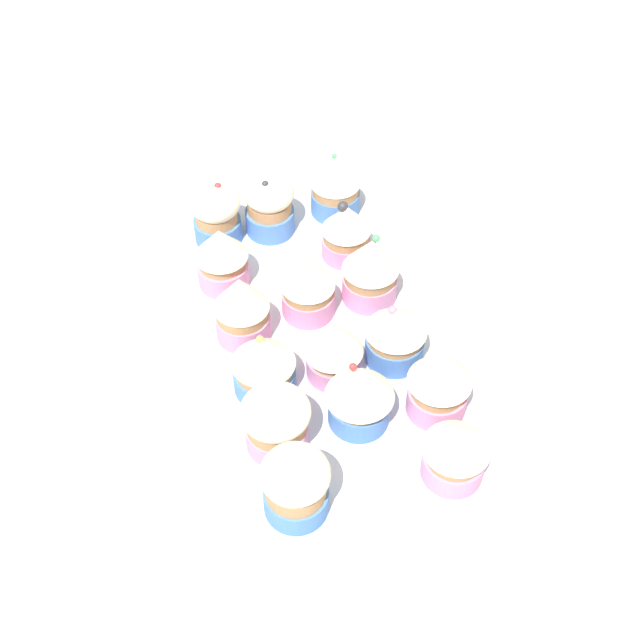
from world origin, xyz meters
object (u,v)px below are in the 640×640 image
cupcake_4 (276,421)px  cupcake_6 (269,205)px  cupcake_9 (360,393)px  cupcake_5 (296,484)px  baking_tray (320,344)px  cupcake_8 (330,350)px  cupcake_13 (396,334)px  cupcake_1 (222,257)px  cupcake_11 (346,231)px  cupcake_10 (335,185)px  cupcake_3 (264,364)px  cupcake_15 (456,451)px  cupcake_2 (242,308)px  cupcake_14 (440,381)px  cupcake_12 (370,269)px  cupcake_7 (310,288)px  cupcake_0 (216,213)px

cupcake_4 → cupcake_6: size_ratio=0.89×
cupcake_9 → cupcake_5: bearing=-48.0°
baking_tray → cupcake_8: 6.07cm
cupcake_6 → cupcake_9: bearing=2.3°
cupcake_9 → cupcake_13: (-6.11, 5.72, -0.53)cm
baking_tray → cupcake_5: size_ratio=6.62×
cupcake_5 → cupcake_8: 14.91cm
cupcake_1 → cupcake_6: (-6.68, 6.86, -0.15)cm
cupcake_9 → cupcake_8: bearing=-170.6°
cupcake_8 → cupcake_13: cupcake_13 is taller
cupcake_4 → cupcake_11: size_ratio=0.90×
baking_tray → cupcake_11: (-11.08, 6.30, 4.11)cm
baking_tray → cupcake_10: 20.36cm
cupcake_3 → cupcake_9: size_ratio=0.91×
cupcake_4 → cupcake_15: size_ratio=0.97×
cupcake_2 → cupcake_10: 21.28cm
baking_tray → cupcake_4: bearing=-34.4°
baking_tray → cupcake_8: cupcake_8 is taller
cupcake_8 → cupcake_14: cupcake_14 is taller
cupcake_2 → cupcake_10: bearing=136.8°
cupcake_6 → cupcake_5: bearing=-11.1°
cupcake_4 → cupcake_12: 20.48cm
cupcake_10 → cupcake_13: bearing=-2.8°
cupcake_10 → cupcake_14: bearing=0.8°
cupcake_3 → cupcake_6: size_ratio=0.96×
cupcake_4 → cupcake_12: (-14.95, 13.98, 0.62)cm
cupcake_9 → cupcake_13: cupcake_9 is taller
cupcake_4 → cupcake_5: 6.85cm
cupcake_5 → cupcake_7: bearing=160.6°
cupcake_4 → cupcake_7: bearing=153.1°
cupcake_9 → cupcake_11: size_ratio=1.06×
baking_tray → cupcake_15: cupcake_15 is taller
baking_tray → cupcake_3: (4.14, -6.75, 4.05)cm
cupcake_2 → cupcake_7: (-1.22, 7.32, -0.57)cm
cupcake_3 → cupcake_7: size_ratio=1.03×
cupcake_6 → cupcake_7: cupcake_6 is taller
cupcake_8 → cupcake_14: (6.92, 8.25, 0.61)cm
cupcake_14 → cupcake_15: bearing=-10.3°
cupcake_5 → cupcake_14: size_ratio=0.90×
cupcake_13 → cupcake_10: bearing=177.2°
baking_tray → cupcake_7: (-4.14, 0.20, 4.02)cm
cupcake_6 → cupcake_10: 8.03cm
cupcake_10 → cupcake_13: 22.66cm
baking_tray → cupcake_9: size_ratio=6.21×
cupcake_1 → cupcake_5: size_ratio=1.01×
cupcake_1 → cupcake_7: size_ratio=1.08×
cupcake_7 → cupcake_14: bearing=26.4°
cupcake_14 → cupcake_0: bearing=-153.8°
cupcake_8 → cupcake_11: 16.84cm
cupcake_13 → cupcake_14: 7.31cm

